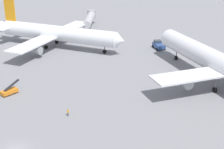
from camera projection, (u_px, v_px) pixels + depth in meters
name	position (u px, v px, depth m)	size (l,w,h in m)	color
airliner_at_gate_left	(57.00, 33.00, 111.99)	(48.56, 43.91, 16.38)	white
airliner_being_pushed	(221.00, 65.00, 81.28)	(38.90, 48.79, 15.59)	silver
pushback_tug	(159.00, 45.00, 111.84)	(5.73, 8.03, 3.01)	#2D4C8C
gse_belt_loader_portside	(9.00, 91.00, 78.26)	(3.34, 4.98, 3.02)	orange
ground_crew_wing_walker_right	(68.00, 112.00, 68.43)	(0.36, 0.36, 1.65)	#4C4C51
jet_bridge	(90.00, 18.00, 138.52)	(8.61, 22.90, 5.82)	#B7B7BC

